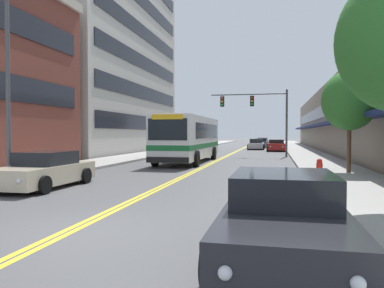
% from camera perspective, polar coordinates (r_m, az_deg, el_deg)
% --- Properties ---
extents(ground_plane, '(240.00, 240.00, 0.00)m').
position_cam_1_polar(ground_plane, '(44.24, 7.02, -1.02)').
color(ground_plane, '#4C4C4F').
extents(sidewalk_left, '(3.50, 106.00, 0.16)m').
position_cam_1_polar(sidewalk_left, '(45.50, -2.11, -0.83)').
color(sidewalk_left, '#9E9B96').
rests_on(sidewalk_left, ground_plane).
extents(sidewalk_right, '(3.50, 106.00, 0.16)m').
position_cam_1_polar(sidewalk_right, '(44.15, 16.43, -0.97)').
color(sidewalk_right, '#9E9B96').
rests_on(sidewalk_right, ground_plane).
extents(centre_line, '(0.34, 106.00, 0.01)m').
position_cam_1_polar(centre_line, '(44.24, 7.02, -1.01)').
color(centre_line, yellow).
rests_on(centre_line, ground_plane).
extents(office_tower_left, '(12.08, 24.45, 28.28)m').
position_cam_1_polar(office_tower_left, '(43.94, -15.04, 17.57)').
color(office_tower_left, '#BCB7AD').
rests_on(office_tower_left, ground_plane).
extents(storefront_row_right, '(9.10, 68.00, 7.14)m').
position_cam_1_polar(storefront_row_right, '(44.94, 24.09, 3.45)').
color(storefront_row_right, gray).
rests_on(storefront_row_right, ground_plane).
extents(city_bus, '(2.91, 10.87, 3.17)m').
position_cam_1_polar(city_bus, '(26.53, -0.45, 1.10)').
color(city_bus, silver).
rests_on(city_bus, ground_plane).
extents(car_champagne_parked_left_near, '(2.13, 4.67, 1.35)m').
position_cam_1_polar(car_champagne_parked_left_near, '(15.17, -21.54, -3.83)').
color(car_champagne_parked_left_near, beige).
rests_on(car_champagne_parked_left_near, ground_plane).
extents(car_navy_parked_left_mid, '(1.98, 4.40, 1.38)m').
position_cam_1_polar(car_navy_parked_left_mid, '(36.78, -0.95, -0.54)').
color(car_navy_parked_left_mid, '#19234C').
rests_on(car_navy_parked_left_mid, ground_plane).
extents(car_charcoal_parked_right_foreground, '(2.16, 4.75, 1.38)m').
position_cam_1_polar(car_charcoal_parked_right_foreground, '(6.46, 13.79, -10.99)').
color(car_charcoal_parked_right_foreground, '#232328').
rests_on(car_charcoal_parked_right_foreground, ground_plane).
extents(car_red_parked_right_mid, '(2.16, 4.43, 1.33)m').
position_cam_1_polar(car_red_parked_right_mid, '(43.96, 12.74, -0.24)').
color(car_red_parked_right_mid, maroon).
rests_on(car_red_parked_right_mid, ground_plane).
extents(car_slate_blue_moving_lead, '(2.10, 4.19, 1.29)m').
position_cam_1_polar(car_slate_blue_moving_lead, '(55.42, 10.45, 0.13)').
color(car_slate_blue_moving_lead, '#475675').
rests_on(car_slate_blue_moving_lead, ground_plane).
extents(car_silver_moving_second, '(2.06, 4.75, 1.34)m').
position_cam_1_polar(car_silver_moving_second, '(48.18, 9.76, -0.07)').
color(car_silver_moving_second, '#B7B7BC').
rests_on(car_silver_moving_second, ground_plane).
extents(car_black_moving_third, '(2.07, 4.78, 1.30)m').
position_cam_1_polar(car_black_moving_third, '(64.32, 10.72, 0.33)').
color(car_black_moving_third, black).
rests_on(car_black_moving_third, ground_plane).
extents(traffic_signal_mast, '(6.69, 0.38, 5.83)m').
position_cam_1_polar(traffic_signal_mast, '(33.47, 10.14, 5.29)').
color(traffic_signal_mast, '#47474C').
rests_on(traffic_signal_mast, ground_plane).
extents(street_lamp_left_near, '(1.96, 0.28, 8.93)m').
position_cam_1_polar(street_lamp_left_near, '(15.37, -25.64, 13.33)').
color(street_lamp_left_near, '#47474C').
rests_on(street_lamp_left_near, ground_plane).
extents(street_tree_right_mid, '(2.62, 2.62, 4.91)m').
position_cam_1_polar(street_tree_right_mid, '(19.61, 22.87, 6.11)').
color(street_tree_right_mid, brown).
rests_on(street_tree_right_mid, sidewalk_right).
extents(fire_hydrant, '(0.33, 0.25, 0.87)m').
position_cam_1_polar(fire_hydrant, '(15.91, 18.83, -3.67)').
color(fire_hydrant, red).
rests_on(fire_hydrant, sidewalk_right).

